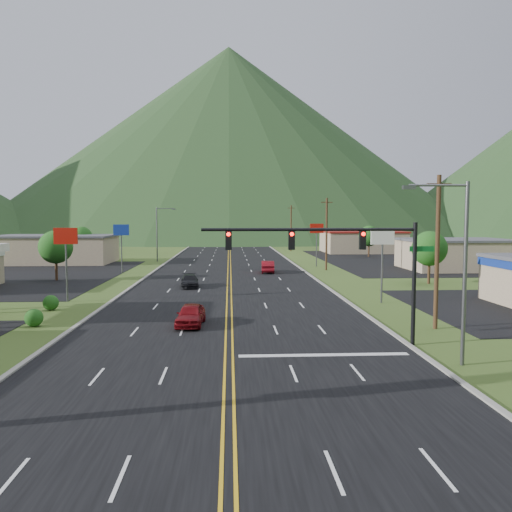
{
  "coord_description": "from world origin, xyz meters",
  "views": [
    {
      "loc": [
        0.06,
        -13.54,
        7.24
      ],
      "look_at": [
        1.96,
        22.29,
        4.5
      ],
      "focal_mm": 35.0,
      "sensor_mm": 36.0,
      "label": 1
    }
  ],
  "objects_px": {
    "streetlight_east": "(459,261)",
    "car_red_far": "(268,267)",
    "streetlight_west": "(159,230)",
    "car_red_near": "(191,315)",
    "traffic_signal": "(344,252)",
    "car_dark_mid": "(190,281)"
  },
  "relations": [
    {
      "from": "streetlight_east",
      "to": "car_red_far",
      "type": "height_order",
      "value": "streetlight_east"
    },
    {
      "from": "streetlight_west",
      "to": "car_red_far",
      "type": "distance_m",
      "value": 25.05
    },
    {
      "from": "car_red_near",
      "to": "traffic_signal",
      "type": "bearing_deg",
      "value": -28.37
    },
    {
      "from": "streetlight_east",
      "to": "streetlight_west",
      "type": "relative_size",
      "value": 1.0
    },
    {
      "from": "car_red_near",
      "to": "car_dark_mid",
      "type": "distance_m",
      "value": 18.78
    },
    {
      "from": "streetlight_west",
      "to": "car_dark_mid",
      "type": "bearing_deg",
      "value": -76.53
    },
    {
      "from": "car_red_far",
      "to": "streetlight_west",
      "type": "bearing_deg",
      "value": -43.79
    },
    {
      "from": "traffic_signal",
      "to": "car_red_near",
      "type": "xyz_separation_m",
      "value": [
        -9.06,
        5.73,
        -4.61
      ]
    },
    {
      "from": "traffic_signal",
      "to": "streetlight_west",
      "type": "xyz_separation_m",
      "value": [
        -18.16,
        56.0,
        -0.15
      ]
    },
    {
      "from": "car_dark_mid",
      "to": "car_red_far",
      "type": "xyz_separation_m",
      "value": [
        9.22,
        13.48,
        0.14
      ]
    },
    {
      "from": "traffic_signal",
      "to": "car_red_near",
      "type": "height_order",
      "value": "traffic_signal"
    },
    {
      "from": "streetlight_west",
      "to": "car_red_near",
      "type": "distance_m",
      "value": 51.29
    },
    {
      "from": "car_red_near",
      "to": "car_red_far",
      "type": "xyz_separation_m",
      "value": [
        7.67,
        32.2,
        0.05
      ]
    },
    {
      "from": "streetlight_east",
      "to": "streetlight_west",
      "type": "bearing_deg",
      "value": 110.86
    },
    {
      "from": "car_red_far",
      "to": "traffic_signal",
      "type": "bearing_deg",
      "value": 95.45
    },
    {
      "from": "streetlight_east",
      "to": "car_red_near",
      "type": "xyz_separation_m",
      "value": [
        -13.75,
        9.73,
        -4.46
      ]
    },
    {
      "from": "traffic_signal",
      "to": "car_dark_mid",
      "type": "bearing_deg",
      "value": 113.45
    },
    {
      "from": "streetlight_east",
      "to": "streetlight_west",
      "type": "distance_m",
      "value": 64.21
    },
    {
      "from": "streetlight_west",
      "to": "car_red_near",
      "type": "xyz_separation_m",
      "value": [
        9.1,
        -50.27,
        -4.46
      ]
    },
    {
      "from": "traffic_signal",
      "to": "streetlight_east",
      "type": "bearing_deg",
      "value": -40.39
    },
    {
      "from": "traffic_signal",
      "to": "car_red_far",
      "type": "bearing_deg",
      "value": 92.1
    },
    {
      "from": "streetlight_west",
      "to": "car_red_far",
      "type": "relative_size",
      "value": 1.91
    }
  ]
}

